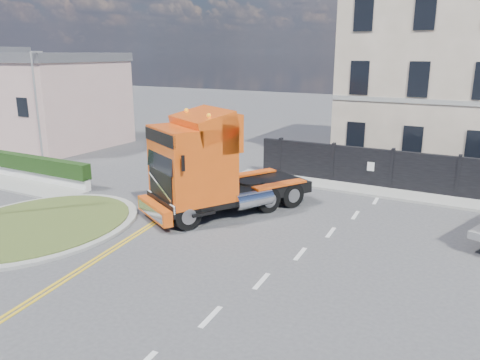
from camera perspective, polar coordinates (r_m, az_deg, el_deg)
The scene contains 11 objects.
ground at distance 17.78m, azimuth -1.09°, elevation -6.65°, with size 120.00×120.00×0.00m, color #424244.
traffic_island at distance 20.08m, azimuth -23.31°, elevation -5.09°, with size 6.80×6.80×0.17m.
hedge_wall at distance 27.12m, azimuth -23.93°, elevation 1.41°, with size 8.00×0.55×1.35m.
pavement_side at distance 26.66m, azimuth -25.62°, elevation -0.55°, with size 8.50×1.80×0.10m, color gray.
seaside_bldg_pink at distance 36.79m, azimuth -21.80°, elevation 8.57°, with size 8.00×8.00×6.00m, color #D0AAA2.
seaside_bldg_cream at distance 44.39m, azimuth -26.43°, elevation 8.41°, with size 9.00×8.00×5.00m, color silver.
hoarding_fence at distance 24.01m, azimuth 23.95°, elevation 0.37°, with size 18.80×0.25×2.00m.
georgian_building at distance 30.87m, azimuth 25.29°, elevation 12.29°, with size 12.30×10.30×12.80m.
pavement_far at distance 23.44m, azimuth 22.15°, elevation -2.17°, with size 20.00×1.60×0.12m, color gray.
truck at distance 19.45m, azimuth -4.01°, elevation 1.24°, with size 5.80×7.57×4.30m.
lamppost_slim at distance 30.78m, azimuth -23.62°, elevation 9.14°, with size 0.28×0.55×6.77m.
Camera 1 is at (8.25, -14.27, 6.67)m, focal length 35.00 mm.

